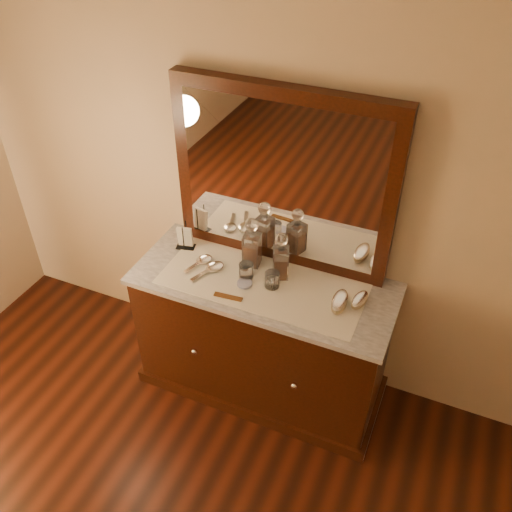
{
  "coord_description": "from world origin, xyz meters",
  "views": [
    {
      "loc": [
        0.84,
        -0.09,
        2.77
      ],
      "look_at": [
        0.0,
        1.85,
        1.1
      ],
      "focal_mm": 37.98,
      "sensor_mm": 36.0,
      "label": 1
    }
  ],
  "objects_px": {
    "mirror_frame": "(283,180)",
    "decanter_right": "(281,260)",
    "comb": "(228,297)",
    "brush_near": "(340,302)",
    "dresser_cabinet": "(263,338)",
    "decanter_left": "(252,247)",
    "brush_far": "(360,300)",
    "hand_mirror_inner": "(212,268)",
    "napkin_rack": "(185,238)",
    "hand_mirror_outer": "(202,261)",
    "pin_dish": "(245,284)"
  },
  "relations": [
    {
      "from": "pin_dish",
      "to": "comb",
      "type": "relative_size",
      "value": 0.53
    },
    {
      "from": "decanter_left",
      "to": "hand_mirror_inner",
      "type": "height_order",
      "value": "decanter_left"
    },
    {
      "from": "dresser_cabinet",
      "to": "decanter_right",
      "type": "height_order",
      "value": "decanter_right"
    },
    {
      "from": "dresser_cabinet",
      "to": "decanter_left",
      "type": "relative_size",
      "value": 4.67
    },
    {
      "from": "napkin_rack",
      "to": "hand_mirror_inner",
      "type": "bearing_deg",
      "value": -28.09
    },
    {
      "from": "brush_near",
      "to": "hand_mirror_inner",
      "type": "bearing_deg",
      "value": -179.82
    },
    {
      "from": "comb",
      "to": "brush_near",
      "type": "bearing_deg",
      "value": 12.41
    },
    {
      "from": "hand_mirror_inner",
      "to": "decanter_right",
      "type": "bearing_deg",
      "value": 15.43
    },
    {
      "from": "dresser_cabinet",
      "to": "hand_mirror_outer",
      "type": "relative_size",
      "value": 6.73
    },
    {
      "from": "brush_far",
      "to": "napkin_rack",
      "type": "bearing_deg",
      "value": 176.35
    },
    {
      "from": "pin_dish",
      "to": "brush_near",
      "type": "xyz_separation_m",
      "value": [
        0.51,
        0.05,
        0.02
      ]
    },
    {
      "from": "dresser_cabinet",
      "to": "decanter_right",
      "type": "bearing_deg",
      "value": 50.8
    },
    {
      "from": "mirror_frame",
      "to": "decanter_right",
      "type": "bearing_deg",
      "value": -67.99
    },
    {
      "from": "napkin_rack",
      "to": "hand_mirror_inner",
      "type": "relative_size",
      "value": 0.7
    },
    {
      "from": "pin_dish",
      "to": "decanter_right",
      "type": "distance_m",
      "value": 0.23
    },
    {
      "from": "pin_dish",
      "to": "napkin_rack",
      "type": "height_order",
      "value": "napkin_rack"
    },
    {
      "from": "mirror_frame",
      "to": "napkin_rack",
      "type": "distance_m",
      "value": 0.7
    },
    {
      "from": "pin_dish",
      "to": "decanter_left",
      "type": "bearing_deg",
      "value": 101.31
    },
    {
      "from": "comb",
      "to": "mirror_frame",
      "type": "bearing_deg",
      "value": 69.6
    },
    {
      "from": "mirror_frame",
      "to": "brush_far",
      "type": "height_order",
      "value": "mirror_frame"
    },
    {
      "from": "napkin_rack",
      "to": "brush_far",
      "type": "distance_m",
      "value": 1.06
    },
    {
      "from": "brush_far",
      "to": "hand_mirror_inner",
      "type": "relative_size",
      "value": 0.67
    },
    {
      "from": "napkin_rack",
      "to": "decanter_left",
      "type": "distance_m",
      "value": 0.42
    },
    {
      "from": "hand_mirror_inner",
      "to": "decanter_left",
      "type": "bearing_deg",
      "value": 37.14
    },
    {
      "from": "pin_dish",
      "to": "hand_mirror_outer",
      "type": "height_order",
      "value": "hand_mirror_outer"
    },
    {
      "from": "dresser_cabinet",
      "to": "decanter_left",
      "type": "xyz_separation_m",
      "value": [
        -0.12,
        0.12,
        0.56
      ]
    },
    {
      "from": "comb",
      "to": "decanter_right",
      "type": "xyz_separation_m",
      "value": [
        0.19,
        0.27,
        0.1
      ]
    },
    {
      "from": "comb",
      "to": "dresser_cabinet",
      "type": "bearing_deg",
      "value": 52.87
    },
    {
      "from": "brush_near",
      "to": "hand_mirror_outer",
      "type": "distance_m",
      "value": 0.81
    },
    {
      "from": "dresser_cabinet",
      "to": "comb",
      "type": "relative_size",
      "value": 9.1
    },
    {
      "from": "mirror_frame",
      "to": "hand_mirror_outer",
      "type": "bearing_deg",
      "value": -149.18
    },
    {
      "from": "decanter_left",
      "to": "decanter_right",
      "type": "xyz_separation_m",
      "value": [
        0.18,
        -0.04,
        -0.01
      ]
    },
    {
      "from": "comb",
      "to": "hand_mirror_inner",
      "type": "height_order",
      "value": "hand_mirror_inner"
    },
    {
      "from": "dresser_cabinet",
      "to": "napkin_rack",
      "type": "distance_m",
      "value": 0.74
    },
    {
      "from": "napkin_rack",
      "to": "brush_near",
      "type": "relative_size",
      "value": 0.9
    },
    {
      "from": "brush_near",
      "to": "brush_far",
      "type": "relative_size",
      "value": 1.17
    },
    {
      "from": "comb",
      "to": "hand_mirror_inner",
      "type": "distance_m",
      "value": 0.25
    },
    {
      "from": "mirror_frame",
      "to": "decanter_right",
      "type": "xyz_separation_m",
      "value": [
        0.07,
        -0.16,
        -0.39
      ]
    },
    {
      "from": "brush_near",
      "to": "hand_mirror_outer",
      "type": "height_order",
      "value": "brush_near"
    },
    {
      "from": "dresser_cabinet",
      "to": "decanter_right",
      "type": "relative_size",
      "value": 4.97
    },
    {
      "from": "napkin_rack",
      "to": "decanter_left",
      "type": "xyz_separation_m",
      "value": [
        0.42,
        0.01,
        0.05
      ]
    },
    {
      "from": "mirror_frame",
      "to": "comb",
      "type": "relative_size",
      "value": 7.8
    },
    {
      "from": "hand_mirror_inner",
      "to": "comb",
      "type": "bearing_deg",
      "value": -43.41
    },
    {
      "from": "decanter_left",
      "to": "pin_dish",
      "type": "bearing_deg",
      "value": -78.69
    },
    {
      "from": "dresser_cabinet",
      "to": "hand_mirror_inner",
      "type": "xyz_separation_m",
      "value": [
        -0.3,
        -0.02,
        0.45
      ]
    },
    {
      "from": "brush_far",
      "to": "hand_mirror_outer",
      "type": "bearing_deg",
      "value": -178.57
    },
    {
      "from": "hand_mirror_outer",
      "to": "comb",
      "type": "bearing_deg",
      "value": -38.19
    },
    {
      "from": "decanter_right",
      "to": "brush_far",
      "type": "bearing_deg",
      "value": -5.27
    },
    {
      "from": "brush_far",
      "to": "decanter_left",
      "type": "bearing_deg",
      "value": 173.02
    },
    {
      "from": "napkin_rack",
      "to": "dresser_cabinet",
      "type": "bearing_deg",
      "value": -11.25
    }
  ]
}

